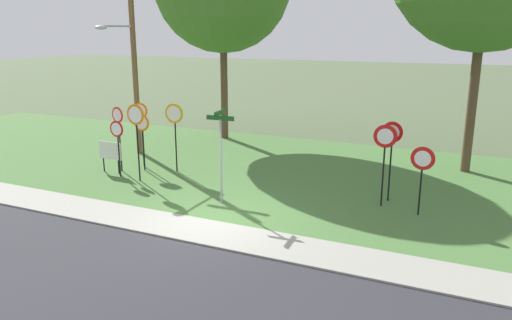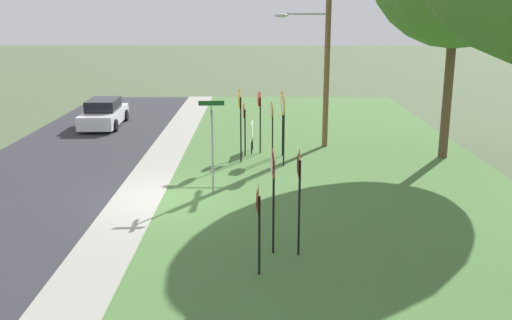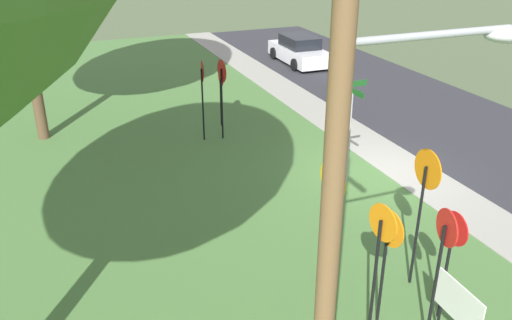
% 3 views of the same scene
% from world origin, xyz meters
% --- Properties ---
extents(ground_plane, '(160.00, 160.00, 0.00)m').
position_xyz_m(ground_plane, '(0.00, 0.00, 0.00)').
color(ground_plane, '#4C5B3D').
extents(road_asphalt, '(44.00, 6.40, 0.01)m').
position_xyz_m(road_asphalt, '(0.00, -4.80, 0.01)').
color(road_asphalt, '#2D2D33').
rests_on(road_asphalt, ground_plane).
extents(sidewalk_strip, '(44.00, 1.60, 0.06)m').
position_xyz_m(sidewalk_strip, '(0.00, -0.80, 0.03)').
color(sidewalk_strip, '#99968C').
rests_on(sidewalk_strip, ground_plane).
extents(grass_median, '(44.00, 12.00, 0.04)m').
position_xyz_m(grass_median, '(0.00, 6.00, 0.02)').
color(grass_median, '#477038').
rests_on(grass_median, ground_plane).
extents(stop_sign_near_left, '(0.77, 0.10, 2.90)m').
position_xyz_m(stop_sign_near_left, '(-4.47, 2.38, 2.16)').
color(stop_sign_near_left, black).
rests_on(stop_sign_near_left, grass_median).
extents(stop_sign_near_right, '(0.63, 0.12, 2.67)m').
position_xyz_m(stop_sign_near_right, '(-5.54, 4.05, 1.94)').
color(stop_sign_near_right, black).
rests_on(stop_sign_near_right, grass_median).
extents(stop_sign_far_left, '(0.62, 0.10, 2.18)m').
position_xyz_m(stop_sign_far_left, '(-5.51, 2.52, 1.60)').
color(stop_sign_far_left, black).
rests_on(stop_sign_far_left, grass_median).
extents(stop_sign_far_center, '(0.77, 0.12, 2.74)m').
position_xyz_m(stop_sign_far_center, '(-3.91, 4.02, 2.05)').
color(stop_sign_far_center, black).
rests_on(stop_sign_far_center, grass_median).
extents(stop_sign_far_right, '(0.67, 0.11, 2.29)m').
position_xyz_m(stop_sign_far_right, '(-5.19, 3.63, 1.69)').
color(stop_sign_far_right, black).
rests_on(stop_sign_far_right, grass_median).
extents(stop_sign_center_tall, '(0.62, 0.15, 2.60)m').
position_xyz_m(stop_sign_center_tall, '(-5.95, 3.14, 1.89)').
color(stop_sign_center_tall, black).
rests_on(stop_sign_center_tall, grass_median).
extents(yield_sign_near_left, '(0.73, 0.12, 2.66)m').
position_xyz_m(yield_sign_near_left, '(4.31, 3.39, 2.03)').
color(yield_sign_near_left, black).
rests_on(yield_sign_near_left, grass_median).
extents(yield_sign_near_right, '(0.68, 0.13, 2.66)m').
position_xyz_m(yield_sign_near_right, '(4.42, 4.01, 2.02)').
color(yield_sign_near_right, black).
rests_on(yield_sign_near_right, grass_median).
extents(yield_sign_far_left, '(0.72, 0.11, 2.15)m').
position_xyz_m(yield_sign_far_left, '(5.51, 3.04, 1.63)').
color(yield_sign_far_left, black).
rests_on(yield_sign_far_left, grass_median).
extents(street_name_post, '(0.96, 0.82, 3.04)m').
position_xyz_m(street_name_post, '(-0.53, 1.59, 1.85)').
color(street_name_post, '#9EA0A8').
rests_on(street_name_post, grass_median).
extents(utility_pole, '(2.10, 2.37, 7.85)m').
position_xyz_m(utility_pole, '(-7.26, 5.84, 4.31)').
color(utility_pole, brown).
rests_on(utility_pole, grass_median).
extents(notice_board, '(1.10, 0.08, 1.25)m').
position_xyz_m(notice_board, '(-6.18, 2.83, 0.87)').
color(notice_board, black).
rests_on(notice_board, grass_median).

